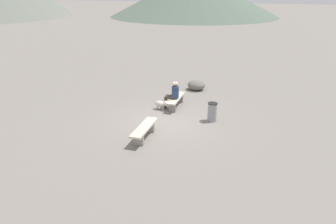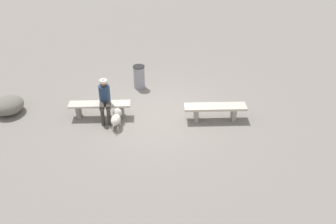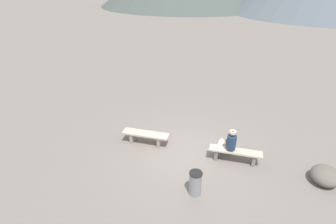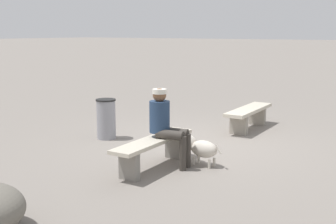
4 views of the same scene
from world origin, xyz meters
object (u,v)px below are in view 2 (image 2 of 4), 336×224
(dog, at_px, (116,118))
(trash_bin, at_px, (139,77))
(bench_right, at_px, (100,107))
(boulder, at_px, (8,105))
(bench_left, at_px, (215,109))
(seated_person, at_px, (105,97))

(dog, height_order, trash_bin, trash_bin)
(bench_right, height_order, trash_bin, trash_bin)
(boulder, bearing_deg, bench_right, 175.35)
(boulder, bearing_deg, dog, 167.73)
(dog, bearing_deg, boulder, 81.76)
(bench_left, height_order, dog, bench_left)
(bench_left, distance_m, dog, 2.94)
(bench_left, xyz_separation_m, trash_bin, (2.42, -2.07, 0.06))
(bench_right, relative_size, seated_person, 1.47)
(dog, bearing_deg, seated_person, 45.19)
(dog, bearing_deg, bench_right, 51.46)
(seated_person, bearing_deg, boulder, -13.76)
(dog, bearing_deg, trash_bin, -7.57)
(seated_person, distance_m, dog, 0.71)
(dog, distance_m, trash_bin, 2.50)
(dog, height_order, boulder, boulder)
(bench_right, relative_size, trash_bin, 2.29)
(bench_right, height_order, seated_person, seated_person)
(bench_right, distance_m, boulder, 2.89)
(bench_left, distance_m, bench_right, 3.48)
(trash_bin, bearing_deg, dog, 78.40)
(bench_left, relative_size, bench_right, 1.00)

